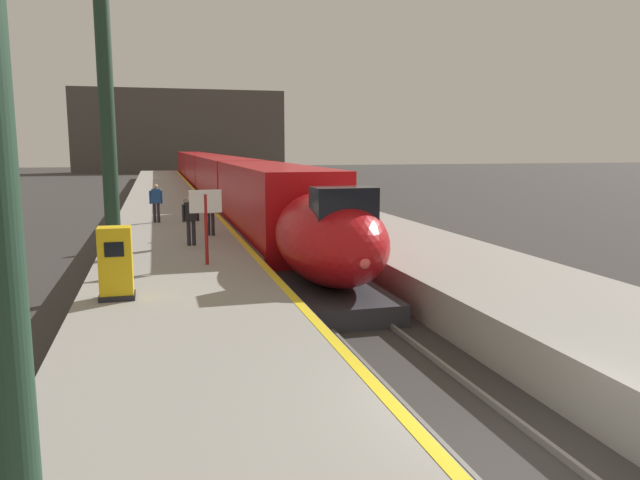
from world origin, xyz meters
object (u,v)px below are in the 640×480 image
at_px(station_column_mid, 104,49).
at_px(departure_info_board, 206,212).
at_px(highspeed_train_main, 214,176).
at_px(passenger_near_edge, 156,200).
at_px(ticket_machine_yellow, 116,266).
at_px(rolling_suitcase, 187,215).
at_px(passenger_mid_platform, 210,209).
at_px(passenger_far_waiting, 191,216).

relative_size(station_column_mid, departure_info_board, 4.81).
distance_m(highspeed_train_main, passenger_near_edge, 22.71).
relative_size(highspeed_train_main, ticket_machine_yellow, 46.79).
bearing_deg(station_column_mid, departure_info_board, -30.27).
xyz_separation_m(passenger_near_edge, rolling_suitcase, (1.29, -0.06, -0.69)).
distance_m(station_column_mid, passenger_near_edge, 10.24).
bearing_deg(passenger_mid_platform, passenger_far_waiting, -111.26).
bearing_deg(passenger_far_waiting, ticket_machine_yellow, -106.12).
relative_size(rolling_suitcase, ticket_machine_yellow, 0.61).
bearing_deg(passenger_near_edge, ticket_machine_yellow, -93.78).
xyz_separation_m(ticket_machine_yellow, departure_info_board, (2.24, 3.44, 0.77)).
relative_size(passenger_far_waiting, rolling_suitcase, 1.72).
bearing_deg(ticket_machine_yellow, station_column_mid, 94.04).
distance_m(station_column_mid, rolling_suitcase, 10.78).
relative_size(passenger_far_waiting, ticket_machine_yellow, 1.06).
height_order(highspeed_train_main, departure_info_board, highspeed_train_main).
height_order(passenger_near_edge, passenger_mid_platform, same).
bearing_deg(highspeed_train_main, departure_info_board, -95.80).
xyz_separation_m(passenger_mid_platform, rolling_suitcase, (-0.66, 4.57, -0.69)).
bearing_deg(departure_info_board, passenger_mid_platform, 83.83).
height_order(highspeed_train_main, rolling_suitcase, highspeed_train_main).
bearing_deg(rolling_suitcase, passenger_far_waiting, -91.57).
height_order(station_column_mid, ticket_machine_yellow, station_column_mid).
bearing_deg(rolling_suitcase, departure_info_board, -89.77).
bearing_deg(highspeed_train_main, station_column_mid, -100.76).
xyz_separation_m(highspeed_train_main, passenger_far_waiting, (-3.53, -29.02, 0.06)).
xyz_separation_m(passenger_mid_platform, passenger_far_waiting, (-0.84, -2.16, 0.00)).
xyz_separation_m(station_column_mid, passenger_near_edge, (1.26, 8.81, -5.07)).
xyz_separation_m(passenger_near_edge, departure_info_board, (1.33, -10.33, 0.52)).
xyz_separation_m(station_column_mid, rolling_suitcase, (2.55, 8.75, -5.75)).
bearing_deg(departure_info_board, rolling_suitcase, 90.23).
bearing_deg(highspeed_train_main, ticket_machine_yellow, -98.76).
bearing_deg(highspeed_train_main, passenger_mid_platform, -95.72).
relative_size(passenger_near_edge, passenger_far_waiting, 1.00).
height_order(station_column_mid, departure_info_board, station_column_mid).
distance_m(highspeed_train_main, rolling_suitcase, 22.55).
height_order(passenger_far_waiting, rolling_suitcase, passenger_far_waiting).
bearing_deg(ticket_machine_yellow, passenger_mid_platform, 72.64).
relative_size(passenger_near_edge, ticket_machine_yellow, 1.06).
bearing_deg(station_column_mid, ticket_machine_yellow, -85.96).
height_order(passenger_mid_platform, rolling_suitcase, passenger_mid_platform).
height_order(highspeed_train_main, passenger_mid_platform, highspeed_train_main).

